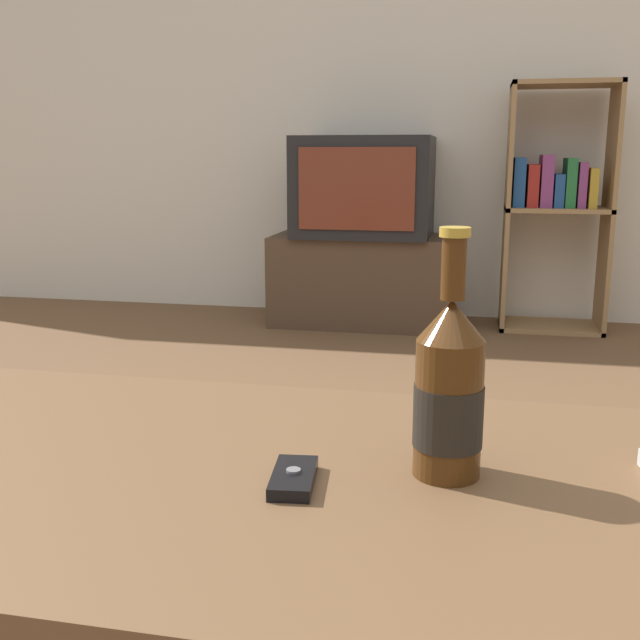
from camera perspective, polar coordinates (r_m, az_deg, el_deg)
back_wall at (r=3.82m, az=7.98°, el=19.96°), size 8.00×0.05×2.60m
coffee_table at (r=0.90m, az=-7.88°, el=-14.73°), size 1.29×0.60×0.45m
tv_stand at (r=3.58m, az=3.32°, el=3.07°), size 0.85×0.42×0.42m
television at (r=3.53m, az=3.40°, el=10.11°), size 0.62×0.49×0.46m
bookshelf at (r=3.59m, az=17.49°, el=8.72°), size 0.46×0.30×1.11m
beer_bottle at (r=0.82m, az=9.79°, el=-5.39°), size 0.08×0.08×0.27m
cell_phone at (r=0.82m, az=-2.03°, el=-11.93°), size 0.05×0.10×0.02m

